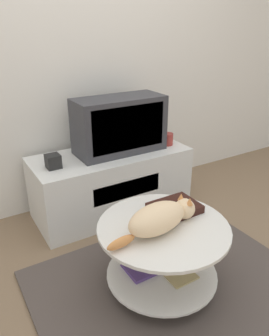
{
  "coord_description": "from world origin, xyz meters",
  "views": [
    {
      "loc": [
        -0.93,
        -1.09,
        1.4
      ],
      "look_at": [
        0.04,
        0.52,
        0.56
      ],
      "focal_mm": 35.0,
      "sensor_mm": 36.0,
      "label": 1
    }
  ],
  "objects_px": {
    "speaker": "(53,161)",
    "dvd_box": "(175,208)",
    "cat": "(160,218)",
    "tv": "(120,125)"
  },
  "relations": [
    {
      "from": "dvd_box",
      "to": "cat",
      "type": "height_order",
      "value": "cat"
    },
    {
      "from": "speaker",
      "to": "dvd_box",
      "type": "height_order",
      "value": "speaker"
    },
    {
      "from": "tv",
      "to": "dvd_box",
      "type": "xyz_separation_m",
      "value": [
        -0.11,
        -0.84,
        -0.26
      ]
    },
    {
      "from": "cat",
      "to": "tv",
      "type": "bearing_deg",
      "value": 65.64
    },
    {
      "from": "dvd_box",
      "to": "cat",
      "type": "bearing_deg",
      "value": -149.37
    },
    {
      "from": "dvd_box",
      "to": "cat",
      "type": "distance_m",
      "value": 0.21
    },
    {
      "from": "cat",
      "to": "speaker",
      "type": "bearing_deg",
      "value": 98.6
    },
    {
      "from": "tv",
      "to": "cat",
      "type": "height_order",
      "value": "tv"
    },
    {
      "from": "speaker",
      "to": "cat",
      "type": "xyz_separation_m",
      "value": [
        0.26,
        -0.89,
        -0.05
      ]
    },
    {
      "from": "speaker",
      "to": "dvd_box",
      "type": "bearing_deg",
      "value": -61.28
    }
  ]
}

